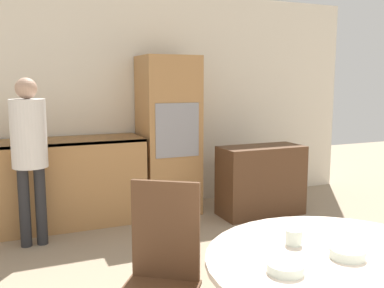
{
  "coord_description": "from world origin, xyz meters",
  "views": [
    {
      "loc": [
        -1.18,
        -0.06,
        1.55
      ],
      "look_at": [
        0.06,
        2.84,
        1.08
      ],
      "focal_mm": 40.0,
      "sensor_mm": 36.0,
      "label": 1
    }
  ],
  "objects_px": {
    "person_standing": "(29,143)",
    "bowl_near": "(347,253)",
    "bowl_centre": "(286,268)",
    "chair_far_left": "(162,268)",
    "oven_unit": "(168,135)",
    "cup": "(294,237)",
    "sideboard": "(261,180)"
  },
  "relations": [
    {
      "from": "person_standing",
      "to": "sideboard",
      "type": "bearing_deg",
      "value": -0.6
    },
    {
      "from": "sideboard",
      "to": "chair_far_left",
      "type": "distance_m",
      "value": 2.85
    },
    {
      "from": "cup",
      "to": "sideboard",
      "type": "bearing_deg",
      "value": 60.84
    },
    {
      "from": "oven_unit",
      "to": "person_standing",
      "type": "xyz_separation_m",
      "value": [
        -1.54,
        -0.51,
        0.06
      ]
    },
    {
      "from": "sideboard",
      "to": "person_standing",
      "type": "height_order",
      "value": "person_standing"
    },
    {
      "from": "chair_far_left",
      "to": "bowl_near",
      "type": "distance_m",
      "value": 0.94
    },
    {
      "from": "bowl_near",
      "to": "bowl_centre",
      "type": "bearing_deg",
      "value": -177.53
    },
    {
      "from": "bowl_near",
      "to": "sideboard",
      "type": "bearing_deg",
      "value": 65.27
    },
    {
      "from": "oven_unit",
      "to": "bowl_near",
      "type": "relative_size",
      "value": 11.17
    },
    {
      "from": "person_standing",
      "to": "bowl_centre",
      "type": "relative_size",
      "value": 9.81
    },
    {
      "from": "sideboard",
      "to": "oven_unit",
      "type": "bearing_deg",
      "value": 150.49
    },
    {
      "from": "chair_far_left",
      "to": "bowl_centre",
      "type": "relative_size",
      "value": 6.31
    },
    {
      "from": "person_standing",
      "to": "cup",
      "type": "xyz_separation_m",
      "value": [
        1.12,
        -2.47,
        -0.21
      ]
    },
    {
      "from": "sideboard",
      "to": "person_standing",
      "type": "relative_size",
      "value": 0.62
    },
    {
      "from": "chair_far_left",
      "to": "bowl_centre",
      "type": "distance_m",
      "value": 0.73
    },
    {
      "from": "sideboard",
      "to": "cup",
      "type": "relative_size",
      "value": 11.76
    },
    {
      "from": "cup",
      "to": "bowl_near",
      "type": "xyz_separation_m",
      "value": [
        0.13,
        -0.23,
        -0.02
      ]
    },
    {
      "from": "oven_unit",
      "to": "sideboard",
      "type": "relative_size",
      "value": 1.87
    },
    {
      "from": "person_standing",
      "to": "bowl_centre",
      "type": "distance_m",
      "value": 2.87
    },
    {
      "from": "person_standing",
      "to": "bowl_near",
      "type": "distance_m",
      "value": 2.99
    },
    {
      "from": "sideboard",
      "to": "person_standing",
      "type": "distance_m",
      "value": 2.55
    },
    {
      "from": "sideboard",
      "to": "bowl_near",
      "type": "height_order",
      "value": "sideboard"
    },
    {
      "from": "cup",
      "to": "oven_unit",
      "type": "bearing_deg",
      "value": 81.93
    },
    {
      "from": "person_standing",
      "to": "chair_far_left",
      "type": "bearing_deg",
      "value": -75.56
    },
    {
      "from": "person_standing",
      "to": "cup",
      "type": "height_order",
      "value": "person_standing"
    },
    {
      "from": "oven_unit",
      "to": "chair_far_left",
      "type": "distance_m",
      "value": 2.83
    },
    {
      "from": "oven_unit",
      "to": "sideboard",
      "type": "xyz_separation_m",
      "value": [
        0.94,
        -0.53,
        -0.51
      ]
    },
    {
      "from": "bowl_near",
      "to": "oven_unit",
      "type": "bearing_deg",
      "value": 84.81
    },
    {
      "from": "person_standing",
      "to": "cup",
      "type": "bearing_deg",
      "value": -65.55
    },
    {
      "from": "chair_far_left",
      "to": "bowl_near",
      "type": "xyz_separation_m",
      "value": [
        0.71,
        -0.59,
        0.19
      ]
    },
    {
      "from": "oven_unit",
      "to": "chair_far_left",
      "type": "height_order",
      "value": "oven_unit"
    },
    {
      "from": "sideboard",
      "to": "cup",
      "type": "xyz_separation_m",
      "value": [
        -1.36,
        -2.44,
        0.37
      ]
    }
  ]
}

